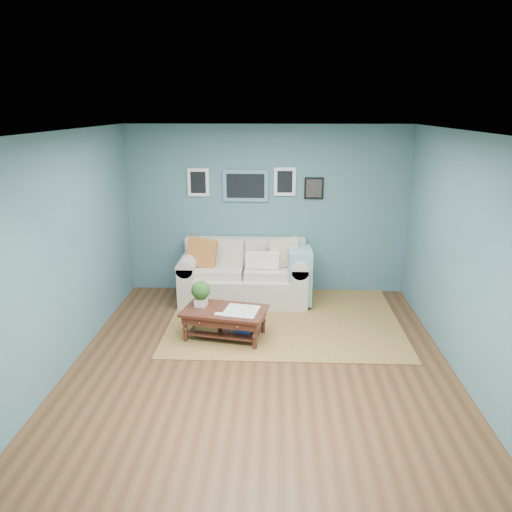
{
  "coord_description": "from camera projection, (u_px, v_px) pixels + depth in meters",
  "views": [
    {
      "loc": [
        0.17,
        -5.38,
        2.95
      ],
      "look_at": [
        -0.1,
        1.0,
        1.03
      ],
      "focal_mm": 35.0,
      "sensor_mm": 36.0,
      "label": 1
    }
  ],
  "objects": [
    {
      "name": "coffee_table",
      "position": [
        221.0,
        314.0,
        6.57
      ],
      "size": [
        1.17,
        0.82,
        0.75
      ],
      "rotation": [
        0.0,
        0.0,
        -0.19
      ],
      "color": "black",
      "rests_on": "ground"
    },
    {
      "name": "room_shell",
      "position": [
        261.0,
        252.0,
        5.67
      ],
      "size": [
        5.0,
        5.02,
        2.7
      ],
      "color": "brown",
      "rests_on": "ground"
    },
    {
      "name": "area_rug",
      "position": [
        284.0,
        318.0,
        7.23
      ],
      "size": [
        3.25,
        2.6,
        0.01
      ],
      "primitive_type": "cube",
      "color": "brown",
      "rests_on": "ground"
    },
    {
      "name": "loveseat",
      "position": [
        250.0,
        274.0,
        7.83
      ],
      "size": [
        2.02,
        0.92,
        1.04
      ],
      "color": "beige",
      "rests_on": "ground"
    }
  ]
}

